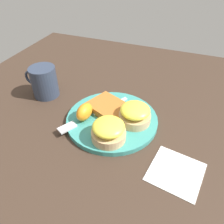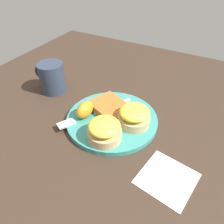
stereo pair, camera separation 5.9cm
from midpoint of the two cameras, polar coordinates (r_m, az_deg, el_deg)
name	(u,v)px [view 1 (the left image)]	position (r m, az deg, el deg)	size (l,w,h in m)	color
ground_plane	(112,121)	(0.61, -2.76, -2.59)	(1.10, 1.10, 0.00)	#38281E
plate	(112,120)	(0.60, -2.78, -2.10)	(0.25, 0.25, 0.01)	teal
sandwich_benedict_left	(109,131)	(0.53, -4.11, -5.03)	(0.09, 0.09, 0.05)	tan
sandwich_benedict_right	(135,114)	(0.57, 3.09, -0.63)	(0.09, 0.09, 0.05)	tan
hashbrown_patty	(109,108)	(0.62, -3.55, 1.05)	(0.11, 0.09, 0.02)	#AD6326
orange_wedge	(84,112)	(0.59, -10.04, -0.08)	(0.06, 0.04, 0.04)	orange
fork	(91,116)	(0.61, -8.28, -1.08)	(0.13, 0.21, 0.00)	silver
cup	(44,82)	(0.73, -19.60, 7.39)	(0.11, 0.08, 0.10)	#2D384C
napkin	(176,172)	(0.51, 13.10, -15.12)	(0.11, 0.11, 0.00)	white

